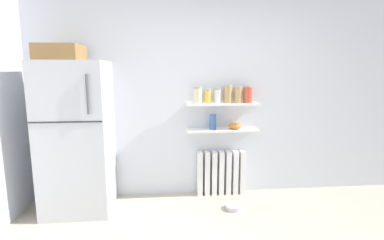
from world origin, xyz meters
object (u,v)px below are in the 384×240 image
refrigerator (76,134)px  pet_food_bowl (234,207)px  vase (213,122)px  storage_jar_3 (228,94)px  storage_jar_2 (218,96)px  storage_jar_4 (238,95)px  storage_jar_0 (198,95)px  shelf_bowl (235,126)px  radiator (221,173)px  storage_jar_5 (248,94)px  storage_jar_1 (208,96)px

refrigerator → pet_food_bowl: bearing=-6.1°
refrigerator → pet_food_bowl: 2.00m
vase → storage_jar_3: bearing=0.0°
storage_jar_2 → pet_food_bowl: (0.13, -0.41, -1.27)m
storage_jar_3 → storage_jar_4: bearing=0.0°
refrigerator → storage_jar_0: (1.41, 0.22, 0.42)m
vase → pet_food_bowl: bearing=-65.0°
storage_jar_0 → shelf_bowl: bearing=0.0°
storage_jar_0 → storage_jar_3: size_ratio=0.91×
storage_jar_0 → storage_jar_3: 0.38m
storage_jar_0 → storage_jar_2: bearing=0.0°
radiator → storage_jar_2: storage_jar_2 is taller
storage_jar_0 → pet_food_bowl: bearing=-47.0°
storage_jar_4 → refrigerator: bearing=-173.4°
storage_jar_2 → storage_jar_5: size_ratio=0.86×
storage_jar_3 → pet_food_bowl: bearing=-89.2°
storage_jar_5 → vase: size_ratio=1.13×
storage_jar_5 → pet_food_bowl: bearing=-120.9°
storage_jar_5 → storage_jar_1: bearing=-180.0°
storage_jar_2 → storage_jar_5: 0.38m
storage_jar_0 → storage_jar_4: storage_jar_4 is taller
storage_jar_1 → vase: size_ratio=0.91×
radiator → pet_food_bowl: radiator is taller
refrigerator → storage_jar_2: size_ratio=10.23×
storage_jar_0 → pet_food_bowl: 1.40m
radiator → storage_jar_3: 1.03m
radiator → storage_jar_0: (-0.31, -0.03, 1.02)m
refrigerator → storage_jar_2: (1.66, 0.22, 0.41)m
storage_jar_1 → refrigerator: bearing=-171.8°
refrigerator → storage_jar_0: bearing=8.9°
storage_jar_3 → pet_food_bowl: size_ratio=1.17×
pet_food_bowl → storage_jar_3: bearing=90.8°
radiator → storage_jar_1: size_ratio=3.64×
storage_jar_1 → storage_jar_2: size_ratio=0.94×
storage_jar_2 → radiator: bearing=25.5°
refrigerator → vase: bearing=7.9°
shelf_bowl → storage_jar_3: bearing=180.0°
storage_jar_2 → vase: (-0.06, 0.00, -0.33)m
radiator → pet_food_bowl: (0.07, -0.44, -0.26)m
storage_jar_5 → refrigerator: bearing=-173.8°
storage_jar_4 → storage_jar_2: bearing=-180.0°
storage_jar_3 → vase: bearing=-180.0°
storage_jar_4 → vase: size_ratio=1.09×
storage_jar_5 → pet_food_bowl: (-0.25, -0.41, -1.29)m
radiator → shelf_bowl: bearing=-10.5°
storage_jar_4 → storage_jar_0: bearing=-180.0°
storage_jar_1 → storage_jar_2: 0.13m
storage_jar_1 → vase: storage_jar_1 is taller
storage_jar_5 → storage_jar_0: bearing=180.0°
storage_jar_1 → storage_jar_5: storage_jar_5 is taller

